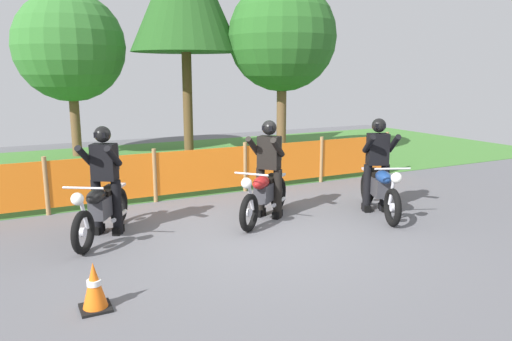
# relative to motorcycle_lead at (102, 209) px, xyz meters

# --- Properties ---
(ground) EXTENTS (24.00, 24.00, 0.02)m
(ground) POSITION_rel_motorcycle_lead_xyz_m (2.26, -0.96, -0.46)
(ground) COLOR #5B5B60
(grass_verge) EXTENTS (24.00, 7.92, 0.01)m
(grass_verge) POSITION_rel_motorcycle_lead_xyz_m (2.26, 5.66, -0.45)
(grass_verge) COLOR #427A33
(grass_verge) RESTS_ON ground
(barrier_fence) EXTENTS (9.78, 0.08, 1.05)m
(barrier_fence) POSITION_rel_motorcycle_lead_xyz_m (2.26, 1.70, 0.09)
(barrier_fence) COLOR #997547
(barrier_fence) RESTS_ON ground
(tree_leftmost) EXTENTS (3.16, 3.16, 4.80)m
(tree_leftmost) POSITION_rel_motorcycle_lead_xyz_m (0.64, 8.00, 2.75)
(tree_leftmost) COLOR brown
(tree_leftmost) RESTS_ON ground
(tree_near_right) EXTENTS (3.08, 3.08, 5.02)m
(tree_near_right) POSITION_rel_motorcycle_lead_xyz_m (5.98, 4.94, 3.01)
(tree_near_right) COLOR brown
(tree_near_right) RESTS_ON ground
(motorcycle_lead) EXTENTS (1.14, 1.72, 0.93)m
(motorcycle_lead) POSITION_rel_motorcycle_lead_xyz_m (0.00, 0.00, 0.00)
(motorcycle_lead) COLOR black
(motorcycle_lead) RESTS_ON ground
(motorcycle_trailing) EXTENTS (1.56, 1.34, 0.93)m
(motorcycle_trailing) POSITION_rel_motorcycle_lead_xyz_m (2.63, -0.32, -0.00)
(motorcycle_trailing) COLOR black
(motorcycle_trailing) RESTS_ON ground
(motorcycle_third) EXTENTS (0.96, 1.90, 0.96)m
(motorcycle_third) POSITION_rel_motorcycle_lead_xyz_m (4.60, -0.94, 0.01)
(motorcycle_third) COLOR black
(motorcycle_third) RESTS_ON ground
(rider_lead) EXTENTS (0.71, 0.79, 1.69)m
(rider_lead) POSITION_rel_motorcycle_lead_xyz_m (0.11, 0.18, 0.50)
(rider_lead) COLOR black
(rider_lead) RESTS_ON ground
(rider_trailing) EXTENTS (0.78, 0.75, 1.69)m
(rider_trailing) POSITION_rel_motorcycle_lead_xyz_m (2.79, -0.18, 0.50)
(rider_trailing) COLOR black
(rider_trailing) RESTS_ON ground
(rider_third) EXTENTS (0.69, 0.78, 1.69)m
(rider_third) POSITION_rel_motorcycle_lead_xyz_m (4.69, -0.73, 0.50)
(rider_third) COLOR black
(rider_third) RESTS_ON ground
(traffic_cone) EXTENTS (0.32, 0.32, 0.53)m
(traffic_cone) POSITION_rel_motorcycle_lead_xyz_m (-0.49, -2.32, -0.19)
(traffic_cone) COLOR black
(traffic_cone) RESTS_ON ground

